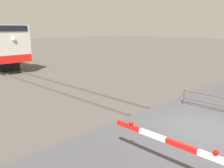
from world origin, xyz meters
TOP-DOWN VIEW (x-y plane):
  - ground_plane at (0.00, 0.00)m, footprint 160.00×160.00m
  - rail_track_left at (-0.72, 0.00)m, footprint 0.08×80.00m
  - rail_track_right at (0.72, 0.00)m, footprint 0.08×80.00m
  - road_surface at (0.00, 0.00)m, footprint 36.00×5.87m
  - guard_railing at (2.30, 0.65)m, footprint 0.08×2.96m

SIDE VIEW (x-z plane):
  - ground_plane at x=0.00m, z-range 0.00..0.00m
  - rail_track_left at x=-0.72m, z-range 0.00..0.15m
  - rail_track_right at x=0.72m, z-range 0.00..0.15m
  - road_surface at x=0.00m, z-range 0.00..0.16m
  - guard_railing at x=2.30m, z-range 0.15..1.10m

